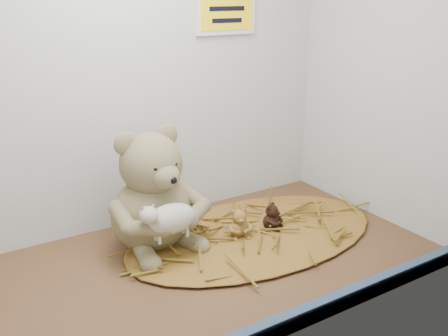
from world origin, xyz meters
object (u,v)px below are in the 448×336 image
mini_teddy_tan (239,221)px  mini_teddy_brown (271,215)px  main_teddy (151,189)px  toy_lamb (171,219)px

mini_teddy_tan → mini_teddy_brown: (9.55, -0.63, -0.31)cm
mini_teddy_brown → mini_teddy_tan: bearing=140.6°
main_teddy → mini_teddy_tan: (19.57, -8.63, -9.85)cm
main_teddy → toy_lamb: 11.22cm
mini_teddy_tan → toy_lamb: bearing=-156.9°
mini_teddy_brown → toy_lamb: bearing=147.2°
toy_lamb → mini_teddy_brown: bearing=2.8°
mini_teddy_tan → mini_teddy_brown: size_ratio=1.09×
main_teddy → mini_teddy_brown: main_teddy is taller
toy_lamb → mini_teddy_brown: (29.11, 1.45, -6.77)cm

